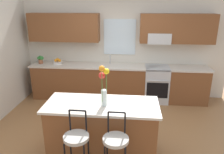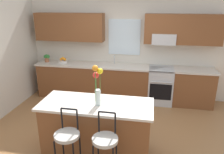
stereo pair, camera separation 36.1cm
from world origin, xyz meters
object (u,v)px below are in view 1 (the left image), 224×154
(bar_stool_middle, at_px, (116,142))
(potted_plant_small, at_px, (41,59))
(oven_range, at_px, (156,84))
(fruit_bowl_oranges, at_px, (58,62))
(bar_stool_near, at_px, (77,140))
(flower_vase, at_px, (104,84))
(kitchen_island, at_px, (102,128))

(bar_stool_middle, height_order, potted_plant_small, potted_plant_small)
(oven_range, xyz_separation_m, fruit_bowl_oranges, (-2.58, 0.03, 0.51))
(oven_range, bearing_deg, bar_stool_near, -116.04)
(bar_stool_near, distance_m, flower_vase, 0.90)
(bar_stool_near, distance_m, bar_stool_middle, 0.55)
(potted_plant_small, bearing_deg, bar_stool_near, -59.49)
(bar_stool_near, bearing_deg, potted_plant_small, 120.51)
(bar_stool_middle, distance_m, flower_vase, 0.87)
(flower_vase, xyz_separation_m, fruit_bowl_oranges, (-1.53, 2.30, -0.30))
(kitchen_island, xyz_separation_m, potted_plant_small, (-1.95, 2.24, 0.57))
(oven_range, xyz_separation_m, potted_plant_small, (-3.04, 0.02, 0.58))
(oven_range, distance_m, bar_stool_near, 3.13)
(bar_stool_middle, distance_m, potted_plant_small, 3.62)
(fruit_bowl_oranges, bearing_deg, flower_vase, -56.38)
(flower_vase, bearing_deg, bar_stool_middle, -66.79)
(bar_stool_middle, xyz_separation_m, potted_plant_small, (-2.22, 2.84, 0.40))
(bar_stool_middle, relative_size, fruit_bowl_oranges, 4.34)
(oven_range, relative_size, kitchen_island, 0.50)
(flower_vase, relative_size, fruit_bowl_oranges, 2.76)
(oven_range, height_order, flower_vase, flower_vase)
(flower_vase, distance_m, fruit_bowl_oranges, 2.77)
(kitchen_island, distance_m, bar_stool_middle, 0.68)
(bar_stool_middle, height_order, fruit_bowl_oranges, fruit_bowl_oranges)
(bar_stool_middle, xyz_separation_m, flower_vase, (-0.23, 0.54, 0.64))
(bar_stool_middle, xyz_separation_m, fruit_bowl_oranges, (-1.76, 2.84, 0.34))
(bar_stool_near, height_order, bar_stool_middle, same)
(fruit_bowl_oranges, relative_size, potted_plant_small, 1.14)
(flower_vase, relative_size, potted_plant_small, 3.14)
(kitchen_island, bearing_deg, flower_vase, -50.84)
(fruit_bowl_oranges, bearing_deg, kitchen_island, -56.51)
(potted_plant_small, bearing_deg, kitchen_island, -49.03)
(bar_stool_near, bearing_deg, fruit_bowl_oranges, 113.08)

